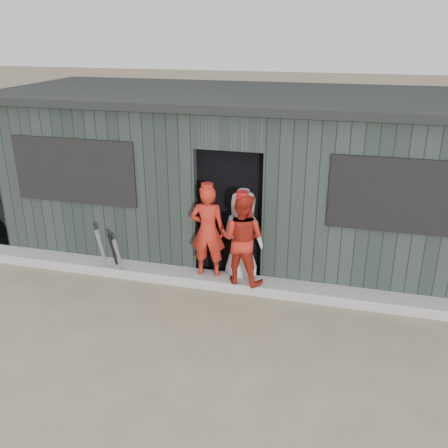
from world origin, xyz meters
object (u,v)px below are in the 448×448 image
(player_red_right, at_px, (242,239))
(player_grey_back, at_px, (243,238))
(player_red_left, at_px, (208,231))
(dugout, at_px, (250,172))
(bat_mid, at_px, (119,259))
(bat_left, at_px, (103,253))
(bat_right, at_px, (114,254))

(player_red_right, height_order, player_grey_back, player_red_right)
(player_red_left, height_order, player_grey_back, player_red_left)
(player_red_right, xyz_separation_m, dugout, (-0.27, 1.73, 0.47))
(player_red_left, distance_m, player_grey_back, 0.53)
(bat_mid, distance_m, player_red_left, 1.41)
(bat_mid, height_order, player_grey_back, player_grey_back)
(player_red_left, bearing_deg, bat_mid, 5.66)
(bat_left, relative_size, player_grey_back, 0.62)
(bat_mid, xyz_separation_m, dugout, (1.56, 1.91, 0.93))
(bat_right, distance_m, dugout, 2.63)
(bat_right, height_order, player_grey_back, player_grey_back)
(bat_right, xyz_separation_m, player_red_left, (1.45, 0.14, 0.48))
(bat_left, bearing_deg, player_red_right, 5.22)
(bat_left, bearing_deg, player_red_left, 10.55)
(bat_mid, bearing_deg, player_red_left, 11.93)
(player_grey_back, relative_size, dugout, 0.17)
(bat_mid, bearing_deg, bat_left, -176.71)
(bat_mid, height_order, dugout, dugout)
(bat_right, height_order, player_red_right, player_red_right)
(player_red_left, xyz_separation_m, player_red_right, (0.53, -0.10, -0.02))
(bat_mid, xyz_separation_m, player_red_left, (1.30, 0.27, 0.48))
(bat_right, distance_m, player_grey_back, 1.99)
(player_red_left, bearing_deg, dugout, -105.34)
(player_red_left, bearing_deg, bat_right, -0.93)
(player_red_left, distance_m, dugout, 1.72)
(bat_right, relative_size, dugout, 0.09)
(bat_right, distance_m, player_red_left, 1.54)
(bat_mid, bearing_deg, player_grey_back, 14.70)
(bat_mid, distance_m, player_red_right, 1.90)
(bat_left, height_order, player_red_right, player_red_right)
(bat_right, xyz_separation_m, player_grey_back, (1.93, 0.33, 0.34))
(player_red_right, bearing_deg, bat_mid, 14.10)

